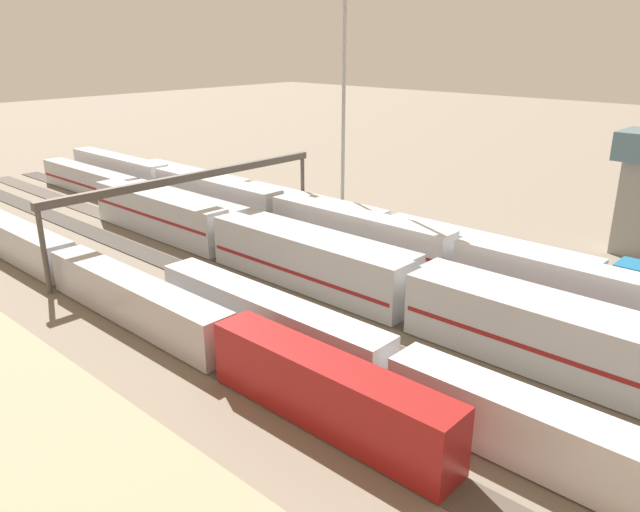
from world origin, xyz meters
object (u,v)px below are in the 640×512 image
object	(u,v)px
train_on_track_2	(307,245)
train_on_track_5	(393,373)
light_mast_0	(344,60)
train_on_track_1	(357,235)
train_on_track_0	(371,226)
train_on_track_6	(59,261)
train_on_track_3	(409,296)
signal_gantry	(194,183)

from	to	relation	value
train_on_track_2	train_on_track_5	xyz separation A→B (m)	(-22.09, 15.00, -0.04)
light_mast_0	train_on_track_2	bearing A→B (deg)	115.72
train_on_track_2	train_on_track_1	bearing A→B (deg)	-117.58
train_on_track_0	light_mast_0	xyz separation A→B (m)	(6.97, -2.97, 18.08)
train_on_track_0	train_on_track_5	distance (m)	32.88
train_on_track_6	train_on_track_0	bearing A→B (deg)	-116.85
train_on_track_1	light_mast_0	bearing A→B (deg)	-41.97
train_on_track_2	train_on_track_5	bearing A→B (deg)	145.82
train_on_track_2	train_on_track_6	size ratio (longest dim) A/B	1.27
train_on_track_1	train_on_track_5	size ratio (longest dim) A/B	2.54
train_on_track_0	train_on_track_1	world-z (taller)	train_on_track_1
train_on_track_1	light_mast_0	distance (m)	21.23
train_on_track_0	train_on_track_5	bearing A→B (deg)	130.51
train_on_track_2	train_on_track_3	bearing A→B (deg)	163.04
train_on_track_2	train_on_track_3	size ratio (longest dim) A/B	1.20
train_on_track_5	light_mast_0	bearing A→B (deg)	-44.63
light_mast_0	signal_gantry	distance (m)	22.73
train_on_track_1	light_mast_0	world-z (taller)	light_mast_0
train_on_track_2	signal_gantry	size ratio (longest dim) A/B	3.28
train_on_track_0	train_on_track_3	world-z (taller)	train_on_track_3
train_on_track_3	signal_gantry	world-z (taller)	signal_gantry
train_on_track_6	train_on_track_2	bearing A→B (deg)	-125.87
train_on_track_6	light_mast_0	bearing A→B (deg)	-103.99
train_on_track_6	signal_gantry	world-z (taller)	signal_gantry
train_on_track_0	train_on_track_1	xyz separation A→B (m)	(-1.89, 5.00, 0.51)
train_on_track_3	light_mast_0	world-z (taller)	light_mast_0
train_on_track_2	train_on_track_5	world-z (taller)	train_on_track_2
train_on_track_1	train_on_track_3	size ratio (longest dim) A/B	1.25
train_on_track_3	light_mast_0	xyz separation A→B (m)	(22.65, -17.97, 17.57)
train_on_track_0	train_on_track_5	xyz separation A→B (m)	(-21.36, 25.00, -0.08)
train_on_track_0	light_mast_0	world-z (taller)	light_mast_0
train_on_track_0	train_on_track_3	distance (m)	21.70
train_on_track_0	train_on_track_3	xyz separation A→B (m)	(-15.68, 15.00, 0.50)
train_on_track_3	train_on_track_1	bearing A→B (deg)	-35.95
train_on_track_2	train_on_track_6	world-z (taller)	same
train_on_track_2	train_on_track_1	size ratio (longest dim) A/B	0.96
train_on_track_0	train_on_track_1	distance (m)	5.37
light_mast_0	train_on_track_6	bearing A→B (deg)	76.01
train_on_track_1	train_on_track_6	world-z (taller)	train_on_track_1
train_on_track_0	train_on_track_6	size ratio (longest dim) A/B	1.00
train_on_track_0	train_on_track_1	bearing A→B (deg)	110.68
train_on_track_1	signal_gantry	world-z (taller)	signal_gantry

